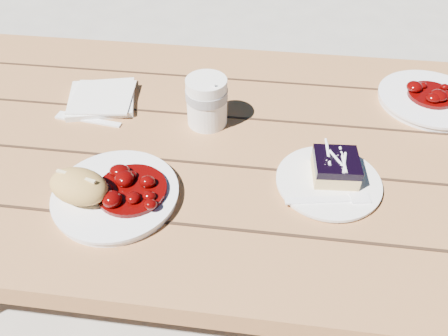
# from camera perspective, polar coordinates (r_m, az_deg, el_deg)

# --- Properties ---
(ground) EXTENTS (60.00, 60.00, 0.00)m
(ground) POSITION_cam_1_polar(r_m,az_deg,el_deg) (1.55, -7.41, -17.51)
(ground) COLOR #A09B90
(ground) RESTS_ON ground
(picnic_table) EXTENTS (2.00, 1.55, 0.75)m
(picnic_table) POSITION_cam_1_polar(r_m,az_deg,el_deg) (1.08, -10.19, -2.09)
(picnic_table) COLOR brown
(picnic_table) RESTS_ON ground
(main_plate) EXTENTS (0.23, 0.23, 0.02)m
(main_plate) POSITION_cam_1_polar(r_m,az_deg,el_deg) (0.83, -13.91, -3.47)
(main_plate) COLOR white
(main_plate) RESTS_ON picnic_table
(goulash_stew) EXTENTS (0.13, 0.13, 0.04)m
(goulash_stew) POSITION_cam_1_polar(r_m,az_deg,el_deg) (0.80, -12.14, -2.03)
(goulash_stew) COLOR #4C0302
(goulash_stew) RESTS_ON main_plate
(bread_roll) EXTENTS (0.13, 0.10, 0.06)m
(bread_roll) POSITION_cam_1_polar(r_m,az_deg,el_deg) (0.81, -18.42, -2.28)
(bread_roll) COLOR tan
(bread_roll) RESTS_ON main_plate
(dessert_plate) EXTENTS (0.19, 0.19, 0.01)m
(dessert_plate) POSITION_cam_1_polar(r_m,az_deg,el_deg) (0.86, 13.46, -1.84)
(dessert_plate) COLOR white
(dessert_plate) RESTS_ON picnic_table
(blueberry_cake) EXTENTS (0.09, 0.09, 0.05)m
(blueberry_cake) POSITION_cam_1_polar(r_m,az_deg,el_deg) (0.85, 14.38, 0.15)
(blueberry_cake) COLOR #D9B976
(blueberry_cake) RESTS_ON dessert_plate
(fork_dessert) EXTENTS (0.16, 0.05, 0.00)m
(fork_dessert) POSITION_cam_1_polar(r_m,az_deg,el_deg) (0.81, 12.31, -4.08)
(fork_dessert) COLOR white
(fork_dessert) RESTS_ON dessert_plate
(coffee_cup) EXTENTS (0.09, 0.09, 0.11)m
(coffee_cup) POSITION_cam_1_polar(r_m,az_deg,el_deg) (0.95, -2.25, 8.64)
(coffee_cup) COLOR white
(coffee_cup) RESTS_ON picnic_table
(napkin_stack) EXTENTS (0.18, 0.18, 0.01)m
(napkin_stack) POSITION_cam_1_polar(r_m,az_deg,el_deg) (1.08, -15.67, 8.71)
(napkin_stack) COLOR white
(napkin_stack) RESTS_ON picnic_table
(fork_table) EXTENTS (0.16, 0.05, 0.00)m
(fork_table) POSITION_cam_1_polar(r_m,az_deg,el_deg) (1.02, -16.53, 5.91)
(fork_table) COLOR white
(fork_table) RESTS_ON picnic_table
(second_plate) EXTENTS (0.23, 0.23, 0.02)m
(second_plate) POSITION_cam_1_polar(r_m,az_deg,el_deg) (1.15, 25.28, 8.07)
(second_plate) COLOR white
(second_plate) RESTS_ON picnic_table
(second_stew) EXTENTS (0.11, 0.11, 0.04)m
(second_stew) POSITION_cam_1_polar(r_m,az_deg,el_deg) (1.13, 25.72, 9.25)
(second_stew) COLOR #4C0302
(second_stew) RESTS_ON second_plate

